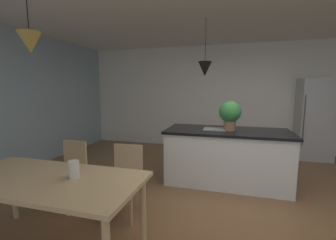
{
  "coord_description": "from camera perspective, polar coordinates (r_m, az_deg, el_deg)",
  "views": [
    {
      "loc": [
        -0.16,
        -2.85,
        1.57
      ],
      "look_at": [
        -1.08,
        0.41,
        1.1
      ],
      "focal_mm": 24.03,
      "sensor_mm": 36.0,
      "label": 1
    }
  ],
  "objects": [
    {
      "name": "refrigerator",
      "position": [
        6.03,
        33.16,
        0.22
      ],
      "size": [
        0.69,
        0.67,
        1.81
      ],
      "color": "#B2B5B7",
      "rests_on": "ground_plane"
    },
    {
      "name": "chair_far_left",
      "position": [
        3.36,
        -23.85,
        -11.86
      ],
      "size": [
        0.43,
        0.43,
        0.87
      ],
      "color": "tan",
      "rests_on": "ground_plane"
    },
    {
      "name": "pendant_over_table",
      "position": [
        2.38,
        -31.63,
        16.47
      ],
      "size": [
        0.2,
        0.2,
        0.82
      ],
      "color": "black"
    },
    {
      "name": "kitchen_island",
      "position": [
        3.94,
        14.55,
        -8.78
      ],
      "size": [
        2.0,
        0.91,
        0.91
      ],
      "color": "silver",
      "rests_on": "ground_plane"
    },
    {
      "name": "chair_far_right",
      "position": [
        2.93,
        -10.96,
        -14.25
      ],
      "size": [
        0.42,
        0.42,
        0.87
      ],
      "color": "tan",
      "rests_on": "ground_plane"
    },
    {
      "name": "pendant_over_island_main",
      "position": [
        3.82,
        9.34,
        12.69
      ],
      "size": [
        0.22,
        0.22,
        0.92
      ],
      "color": "black"
    },
    {
      "name": "vase_on_dining_table",
      "position": [
        2.31,
        -22.75,
        -11.44
      ],
      "size": [
        0.1,
        0.1,
        0.16
      ],
      "color": "silver",
      "rests_on": "dining_table"
    },
    {
      "name": "wall_back_kitchen",
      "position": [
        6.12,
        17.37,
        5.39
      ],
      "size": [
        10.0,
        0.12,
        2.7
      ],
      "primitive_type": "cube",
      "color": "white",
      "rests_on": "ground_plane"
    },
    {
      "name": "potted_plant_on_island",
      "position": [
        3.8,
        15.46,
        1.66
      ],
      "size": [
        0.36,
        0.36,
        0.48
      ],
      "color": "#8C664C",
      "rests_on": "kitchen_island"
    },
    {
      "name": "dining_table",
      "position": [
        2.49,
        -28.57,
        -14.19
      ],
      "size": [
        1.84,
        0.85,
        0.75
      ],
      "color": "tan",
      "rests_on": "ground_plane"
    },
    {
      "name": "ground_plane",
      "position": [
        3.27,
        17.87,
        -21.66
      ],
      "size": [
        10.0,
        8.4,
        0.04
      ],
      "primitive_type": "cube",
      "color": "brown"
    }
  ]
}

